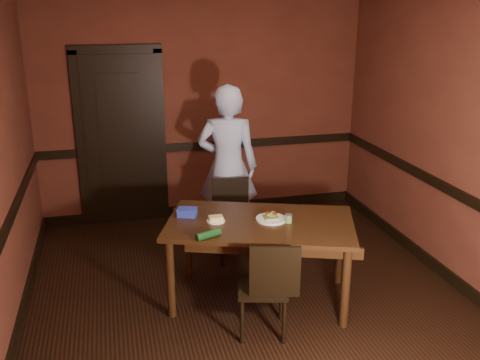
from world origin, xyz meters
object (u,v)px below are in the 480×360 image
dining_table (260,260)px  chair_far (235,221)px  cheese_saucer (216,219)px  sandwich_plate (271,218)px  food_tub (187,212)px  chair_near (263,286)px  person (228,167)px  sauce_jar (288,218)px

dining_table → chair_far: 0.87m
cheese_saucer → dining_table: bearing=-13.5°
sandwich_plate → food_tub: bearing=159.2°
chair_far → sandwich_plate: bearing=-78.5°
dining_table → chair_near: (-0.12, -0.51, 0.04)m
cheese_saucer → person: bearing=72.4°
chair_near → sandwich_plate: bearing=-98.7°
chair_near → sauce_jar: 0.67m
person → dining_table: bearing=106.5°
chair_far → chair_near: 1.38m
chair_near → sandwich_plate: 0.67m
sauce_jar → food_tub: size_ratio=0.37×
dining_table → person: person is taller
person → sandwich_plate: person is taller
chair_far → sauce_jar: sauce_jar is taller
sauce_jar → cheese_saucer: (-0.61, 0.18, -0.02)m
sandwich_plate → food_tub: (-0.71, 0.27, 0.02)m
sauce_jar → chair_near: bearing=-129.8°
chair_far → cheese_saucer: size_ratio=5.18×
person → sauce_jar: (0.24, -1.35, -0.10)m
person → food_tub: person is taller
chair_near → sandwich_plate: size_ratio=3.11×
chair_near → person: (0.11, 1.78, 0.48)m
food_tub → chair_near: bearing=-36.9°
dining_table → chair_near: size_ratio=1.94×
dining_table → chair_far: (-0.02, 0.87, 0.04)m
person → cheese_saucer: (-0.37, -1.18, -0.11)m
food_tub → dining_table: bearing=-3.1°
chair_far → sandwich_plate: 0.94m
chair_far → food_tub: chair_far is taller
chair_near → sauce_jar: same height
food_tub → sandwich_plate: bearing=0.7°
person → chair_far: bearing=104.5°
sauce_jar → dining_table: bearing=159.8°
cheese_saucer → food_tub: size_ratio=0.79×
person → sauce_jar: bearing=116.2°
cheese_saucer → food_tub: bearing=140.5°
sandwich_plate → chair_far: bearing=98.0°
chair_near → sauce_jar: (0.35, 0.42, 0.38)m
dining_table → sandwich_plate: bearing=24.6°
sandwich_plate → cheese_saucer: (-0.48, 0.08, 0.00)m
chair_far → person: 0.62m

